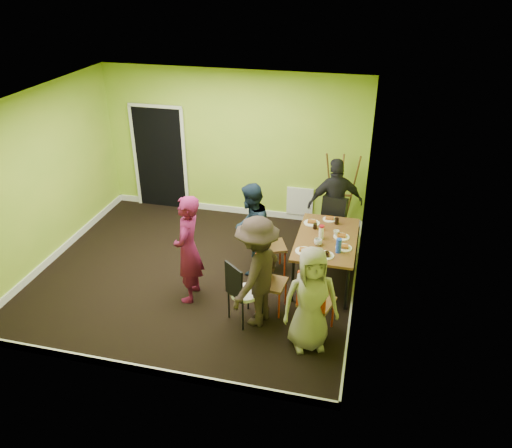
% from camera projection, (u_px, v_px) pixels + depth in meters
% --- Properties ---
extents(ground, '(5.00, 5.00, 0.00)m').
position_uv_depth(ground, '(197.00, 273.00, 8.05)').
color(ground, black).
rests_on(ground, ground).
extents(room_walls, '(5.04, 4.54, 2.82)m').
position_uv_depth(room_walls, '(193.00, 218.00, 7.63)').
color(room_walls, '#91C031').
rests_on(room_walls, ground).
extents(dining_table, '(0.90, 1.50, 0.75)m').
position_uv_depth(dining_table, '(327.00, 241.00, 7.58)').
color(dining_table, black).
rests_on(dining_table, ground).
extents(chair_left_far, '(0.54, 0.54, 1.00)m').
position_uv_depth(chair_left_far, '(267.00, 241.00, 7.84)').
color(chair_left_far, red).
rests_on(chair_left_far, ground).
extents(chair_left_near, '(0.44, 0.43, 0.96)m').
position_uv_depth(chair_left_near, '(266.00, 277.00, 7.01)').
color(chair_left_near, red).
rests_on(chair_left_near, ground).
extents(chair_back_end, '(0.49, 0.55, 1.00)m').
position_uv_depth(chair_back_end, '(333.00, 215.00, 8.33)').
color(chair_back_end, red).
rests_on(chair_back_end, ground).
extents(chair_front_end, '(0.52, 0.52, 1.02)m').
position_uv_depth(chair_front_end, '(314.00, 299.00, 6.50)').
color(chair_front_end, red).
rests_on(chair_front_end, ground).
extents(chair_bentwood, '(0.52, 0.52, 0.95)m').
position_uv_depth(chair_bentwood, '(241.00, 290.00, 6.75)').
color(chair_bentwood, black).
rests_on(chair_bentwood, ground).
extents(easel, '(0.61, 0.58, 1.53)m').
position_uv_depth(easel, '(341.00, 193.00, 8.97)').
color(easel, brown).
rests_on(easel, ground).
extents(plate_near_left, '(0.25, 0.25, 0.01)m').
position_uv_depth(plate_near_left, '(312.00, 223.00, 7.97)').
color(plate_near_left, white).
rests_on(plate_near_left, dining_table).
extents(plate_near_right, '(0.25, 0.25, 0.01)m').
position_uv_depth(plate_near_right, '(304.00, 251.00, 7.20)').
color(plate_near_right, white).
rests_on(plate_near_right, dining_table).
extents(plate_far_back, '(0.22, 0.22, 0.01)m').
position_uv_depth(plate_far_back, '(330.00, 219.00, 8.08)').
color(plate_far_back, white).
rests_on(plate_far_back, dining_table).
extents(plate_far_front, '(0.26, 0.26, 0.01)m').
position_uv_depth(plate_far_front, '(325.00, 255.00, 7.10)').
color(plate_far_front, white).
rests_on(plate_far_front, dining_table).
extents(plate_wall_back, '(0.24, 0.24, 0.01)m').
position_uv_depth(plate_wall_back, '(341.00, 237.00, 7.57)').
color(plate_wall_back, white).
rests_on(plate_wall_back, dining_table).
extents(plate_wall_front, '(0.24, 0.24, 0.01)m').
position_uv_depth(plate_wall_front, '(344.00, 248.00, 7.28)').
color(plate_wall_front, white).
rests_on(plate_wall_front, dining_table).
extents(thermos, '(0.07, 0.07, 0.19)m').
position_uv_depth(thermos, '(321.00, 233.00, 7.49)').
color(thermos, white).
rests_on(thermos, dining_table).
extents(blue_bottle, '(0.08, 0.08, 0.22)m').
position_uv_depth(blue_bottle, '(339.00, 246.00, 7.14)').
color(blue_bottle, blue).
rests_on(blue_bottle, dining_table).
extents(orange_bottle, '(0.04, 0.04, 0.08)m').
position_uv_depth(orange_bottle, '(323.00, 228.00, 7.75)').
color(orange_bottle, red).
rests_on(orange_bottle, dining_table).
extents(glass_mid, '(0.06, 0.06, 0.09)m').
position_uv_depth(glass_mid, '(315.00, 226.00, 7.79)').
color(glass_mid, black).
rests_on(glass_mid, dining_table).
extents(glass_back, '(0.07, 0.07, 0.10)m').
position_uv_depth(glass_back, '(337.00, 221.00, 7.92)').
color(glass_back, black).
rests_on(glass_back, dining_table).
extents(glass_front, '(0.06, 0.06, 0.10)m').
position_uv_depth(glass_front, '(327.00, 255.00, 7.04)').
color(glass_front, black).
rests_on(glass_front, dining_table).
extents(cup_a, '(0.12, 0.12, 0.10)m').
position_uv_depth(cup_a, '(318.00, 242.00, 7.35)').
color(cup_a, white).
rests_on(cup_a, dining_table).
extents(cup_b, '(0.09, 0.09, 0.08)m').
position_uv_depth(cup_b, '(336.00, 233.00, 7.61)').
color(cup_b, white).
rests_on(cup_b, dining_table).
extents(person_standing, '(0.44, 0.63, 1.65)m').
position_uv_depth(person_standing, '(188.00, 249.00, 7.11)').
color(person_standing, '#5F1039').
rests_on(person_standing, ground).
extents(person_left_far, '(0.57, 0.73, 1.50)m').
position_uv_depth(person_left_far, '(251.00, 229.00, 7.80)').
color(person_left_far, '#132030').
rests_on(person_left_far, ground).
extents(person_left_near, '(0.85, 1.16, 1.61)m').
position_uv_depth(person_left_near, '(257.00, 272.00, 6.64)').
color(person_left_near, '#2F231F').
rests_on(person_left_near, ground).
extents(person_back_end, '(1.03, 0.70, 1.62)m').
position_uv_depth(person_back_end, '(335.00, 204.00, 8.46)').
color(person_back_end, black).
rests_on(person_back_end, ground).
extents(person_front_end, '(0.83, 0.68, 1.46)m').
position_uv_depth(person_front_end, '(311.00, 299.00, 6.24)').
color(person_front_end, gray).
rests_on(person_front_end, ground).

